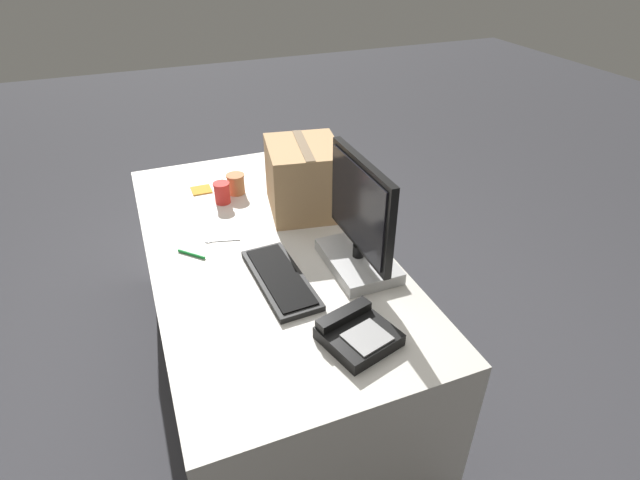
% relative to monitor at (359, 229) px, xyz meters
% --- Properties ---
extents(ground_plane, '(12.00, 12.00, 0.00)m').
position_rel_monitor_xyz_m(ground_plane, '(-0.29, -0.30, -0.88)').
color(ground_plane, '#38383D').
extents(office_desk, '(1.80, 0.90, 0.72)m').
position_rel_monitor_xyz_m(office_desk, '(-0.29, -0.30, -0.52)').
color(office_desk, beige).
rests_on(office_desk, ground_plane).
extents(monitor, '(0.45, 0.22, 0.44)m').
position_rel_monitor_xyz_m(monitor, '(0.00, 0.00, 0.00)').
color(monitor, '#B7B7B7').
rests_on(monitor, office_desk).
extents(keyboard, '(0.44, 0.19, 0.03)m').
position_rel_monitor_xyz_m(keyboard, '(-0.02, -0.30, -0.15)').
color(keyboard, black).
rests_on(keyboard, office_desk).
extents(desk_phone, '(0.25, 0.26, 0.07)m').
position_rel_monitor_xyz_m(desk_phone, '(0.36, -0.17, -0.14)').
color(desk_phone, black).
rests_on(desk_phone, office_desk).
extents(paper_cup_left, '(0.09, 0.09, 0.10)m').
position_rel_monitor_xyz_m(paper_cup_left, '(-0.76, -0.29, -0.12)').
color(paper_cup_left, '#BC7547').
rests_on(paper_cup_left, office_desk).
extents(paper_cup_right, '(0.08, 0.08, 0.10)m').
position_rel_monitor_xyz_m(paper_cup_right, '(-0.69, -0.37, -0.12)').
color(paper_cup_right, red).
rests_on(paper_cup_right, office_desk).
extents(spoon, '(0.05, 0.14, 0.00)m').
position_rel_monitor_xyz_m(spoon, '(-0.37, -0.47, -0.16)').
color(spoon, '#B2B2B7').
rests_on(spoon, office_desk).
extents(cardboard_box, '(0.40, 0.36, 0.31)m').
position_rel_monitor_xyz_m(cardboard_box, '(-0.50, -0.03, -0.01)').
color(cardboard_box, tan).
rests_on(cardboard_box, office_desk).
extents(pen_marker, '(0.10, 0.09, 0.01)m').
position_rel_monitor_xyz_m(pen_marker, '(-0.31, -0.58, -0.16)').
color(pen_marker, '#198C33').
rests_on(pen_marker, office_desk).
extents(sticky_note_pad, '(0.09, 0.09, 0.01)m').
position_rel_monitor_xyz_m(sticky_note_pad, '(-0.85, -0.44, -0.16)').
color(sticky_note_pad, gold).
rests_on(sticky_note_pad, office_desk).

